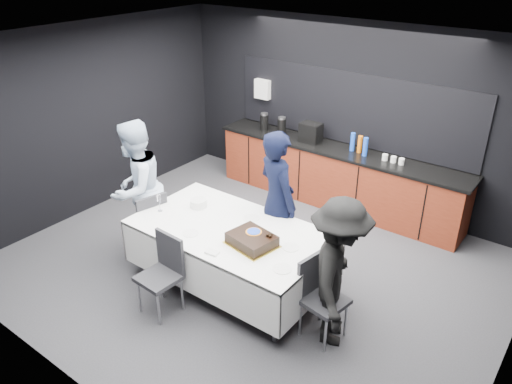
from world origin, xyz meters
TOP-DOWN VIEW (x-y plane):
  - ground at (0.00, 0.00)m, footprint 6.00×6.00m
  - room_shell at (0.00, 0.00)m, footprint 6.04×5.04m
  - kitchenette at (-0.02, 2.22)m, footprint 4.10×0.64m
  - party_table at (0.00, -0.40)m, footprint 2.32×1.32m
  - cake_assembly at (0.42, -0.53)m, footprint 0.59×0.51m
  - plate_stack at (-0.65, -0.23)m, footprint 0.21×0.21m
  - loose_plate_near at (-0.29, -0.77)m, footprint 0.19×0.19m
  - loose_plate_right_a at (0.79, -0.32)m, footprint 0.19×0.19m
  - loose_plate_right_b at (0.94, -0.71)m, footprint 0.20×0.20m
  - loose_plate_far at (0.06, -0.07)m, footprint 0.20×0.20m
  - fork_pile at (0.18, -0.92)m, footprint 0.15×0.11m
  - champagne_flute at (-0.96, -0.60)m, footprint 0.06×0.06m
  - chair_left at (-1.23, -0.56)m, footprint 0.51×0.51m
  - chair_right at (1.27, -0.51)m, footprint 0.48×0.48m
  - chair_near at (-0.31, -1.20)m, footprint 0.44×0.44m
  - person_center at (0.19, 0.28)m, footprint 0.79×0.67m
  - person_left at (-1.48, -0.52)m, footprint 0.88×1.02m
  - person_right at (1.45, -0.48)m, footprint 0.99×1.22m

SIDE VIEW (x-z plane):
  - ground at x=0.00m, z-range 0.00..0.00m
  - chair_left at x=-1.23m, z-range 0.07..1.00m
  - chair_right at x=1.27m, z-range 0.07..1.00m
  - chair_near at x=-0.31m, z-range 0.07..1.00m
  - kitchenette at x=-0.02m, z-range -0.48..1.57m
  - party_table at x=0.00m, z-range 0.25..1.03m
  - loose_plate_near at x=-0.29m, z-range 0.78..0.79m
  - loose_plate_right_a at x=0.79m, z-range 0.78..0.79m
  - loose_plate_right_b at x=0.94m, z-range 0.78..0.79m
  - loose_plate_far at x=0.06m, z-range 0.78..0.79m
  - fork_pile at x=0.18m, z-range 0.78..0.80m
  - person_right at x=1.45m, z-range 0.00..1.64m
  - plate_stack at x=-0.65m, z-range 0.78..0.88m
  - cake_assembly at x=0.42m, z-range 0.76..0.93m
  - person_left at x=-1.48m, z-range 0.00..1.81m
  - person_center at x=0.19m, z-range 0.00..1.82m
  - champagne_flute at x=-0.96m, z-range 0.83..1.05m
  - room_shell at x=0.00m, z-range 0.45..3.27m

